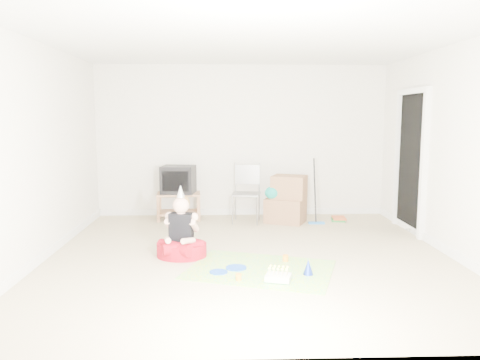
{
  "coord_description": "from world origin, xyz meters",
  "views": [
    {
      "loc": [
        -0.32,
        -5.62,
        1.72
      ],
      "look_at": [
        -0.1,
        0.4,
        0.9
      ],
      "focal_mm": 35.0,
      "sensor_mm": 36.0,
      "label": 1
    }
  ],
  "objects_px": {
    "cardboard_boxes": "(286,200)",
    "tv_stand": "(179,204)",
    "crt_tv": "(178,180)",
    "folding_chair": "(246,194)",
    "birthday_cake": "(278,278)",
    "seated_woman": "(181,241)"
  },
  "relations": [
    {
      "from": "cardboard_boxes",
      "to": "tv_stand",
      "type": "bearing_deg",
      "value": 170.64
    },
    {
      "from": "crt_tv",
      "to": "cardboard_boxes",
      "type": "xyz_separation_m",
      "value": [
        1.77,
        -0.29,
        -0.31
      ]
    },
    {
      "from": "tv_stand",
      "to": "folding_chair",
      "type": "xyz_separation_m",
      "value": [
        1.12,
        -0.27,
        0.2
      ]
    },
    {
      "from": "folding_chair",
      "to": "birthday_cake",
      "type": "bearing_deg",
      "value": -85.85
    },
    {
      "from": "seated_woman",
      "to": "birthday_cake",
      "type": "bearing_deg",
      "value": -40.57
    },
    {
      "from": "crt_tv",
      "to": "tv_stand",
      "type": "bearing_deg",
      "value": 124.31
    },
    {
      "from": "crt_tv",
      "to": "cardboard_boxes",
      "type": "distance_m",
      "value": 1.82
    },
    {
      "from": "seated_woman",
      "to": "birthday_cake",
      "type": "xyz_separation_m",
      "value": [
        1.09,
        -0.93,
        -0.16
      ]
    },
    {
      "from": "tv_stand",
      "to": "birthday_cake",
      "type": "bearing_deg",
      "value": -66.61
    },
    {
      "from": "tv_stand",
      "to": "seated_woman",
      "type": "height_order",
      "value": "seated_woman"
    },
    {
      "from": "crt_tv",
      "to": "cardboard_boxes",
      "type": "bearing_deg",
      "value": -1.61
    },
    {
      "from": "cardboard_boxes",
      "to": "seated_woman",
      "type": "height_order",
      "value": "seated_woman"
    },
    {
      "from": "tv_stand",
      "to": "birthday_cake",
      "type": "xyz_separation_m",
      "value": [
        1.32,
        -3.06,
        -0.23
      ]
    },
    {
      "from": "tv_stand",
      "to": "crt_tv",
      "type": "height_order",
      "value": "crt_tv"
    },
    {
      "from": "folding_chair",
      "to": "seated_woman",
      "type": "height_order",
      "value": "folding_chair"
    },
    {
      "from": "seated_woman",
      "to": "crt_tv",
      "type": "bearing_deg",
      "value": 96.2
    },
    {
      "from": "tv_stand",
      "to": "seated_woman",
      "type": "bearing_deg",
      "value": -83.8
    },
    {
      "from": "folding_chair",
      "to": "crt_tv",
      "type": "bearing_deg",
      "value": 166.58
    },
    {
      "from": "tv_stand",
      "to": "seated_woman",
      "type": "xyz_separation_m",
      "value": [
        0.23,
        -2.12,
        -0.07
      ]
    },
    {
      "from": "cardboard_boxes",
      "to": "birthday_cake",
      "type": "distance_m",
      "value": 2.82
    },
    {
      "from": "folding_chair",
      "to": "seated_woman",
      "type": "xyz_separation_m",
      "value": [
        -0.89,
        -1.86,
        -0.27
      ]
    },
    {
      "from": "folding_chair",
      "to": "birthday_cake",
      "type": "height_order",
      "value": "folding_chair"
    }
  ]
}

